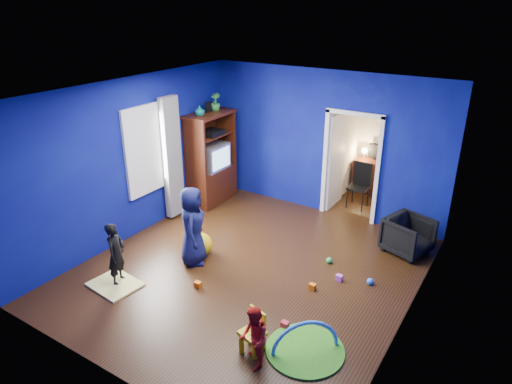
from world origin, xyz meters
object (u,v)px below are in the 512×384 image
Objects in this scene: play_mat at (305,350)px; study_desk at (373,177)px; armchair at (408,236)px; vase at (200,110)px; tv_armoire at (211,158)px; hopper_ball at (201,244)px; crt_tv at (212,157)px; folding_chair at (358,187)px; child_navy at (192,226)px; kid_chair at (252,335)px; child_black at (116,254)px; toddler_red at (254,338)px.

study_desk reaches higher than play_mat.
vase reaches higher than armchair.
tv_armoire is 4.92× the size of hopper_ball.
crt_tv is 3.15m from folding_chair.
play_mat is (3.83, -3.10, -0.97)m from tv_armoire.
crt_tv is 0.76× the size of folding_chair.
child_navy is at bearing -78.69° from hopper_ball.
vase is 0.11× the size of tv_armoire.
crt_tv reaches higher than folding_chair.
child_navy is 0.69× the size of tv_armoire.
kid_chair is 0.50× the size of play_mat.
child_navy reaches higher than folding_chair.
kid_chair is (2.58, -0.15, -0.26)m from child_black.
toddler_red is at bearing -174.56° from armchair.
child_black is 1.02× the size of play_mat.
kid_chair is 0.71m from play_mat.
toddler_red is 0.42× the size of tv_armoire.
folding_chair is at bearing 30.84° from vase.
crt_tv reaches higher than armchair.
study_desk reaches higher than hopper_ball.
folding_chair reaches higher than play_mat.
study_desk is (1.53, 4.53, -0.30)m from child_navy.
toddler_red is 5.06m from folding_chair.
child_navy is at bearing -113.13° from folding_chair.
vase is 0.23× the size of folding_chair.
study_desk reaches higher than kid_chair.
tv_armoire is at bearing -2.01° from child_navy.
crt_tv reaches higher than play_mat.
play_mat is at bearing -77.18° from folding_chair.
kid_chair is at bearing -46.92° from crt_tv.
hopper_ball is at bearing -21.07° from child_navy.
vase is at bearing 143.85° from play_mat.
tv_armoire is 3.17m from folding_chair.
child_navy is 2.70× the size of kid_chair.
kid_chair is (-0.97, -3.49, -0.08)m from armchair.
folding_chair is (2.13, 4.67, -0.05)m from child_black.
folding_chair is at bearing 64.62° from hopper_ball.
play_mat is (3.15, 0.20, -0.50)m from child_black.
child_navy is 1.35× the size of play_mat.
folding_chair reaches higher than study_desk.
child_navy is 3.39× the size of hopper_ball.
tv_armoire is at bearing 122.45° from hopper_ball.
toddler_red reaches higher than armchair.
crt_tv is at bearing 0.00° from tv_armoire.
toddler_red is 5.05m from vase.
kid_chair is (2.03, -1.50, 0.05)m from hopper_ball.
child_black is 1.24× the size of toddler_red.
armchair is at bearing -85.13° from child_navy.
crt_tv is at bearing 82.41° from vase.
crt_tv is (0.04, 0.30, -1.04)m from vase.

